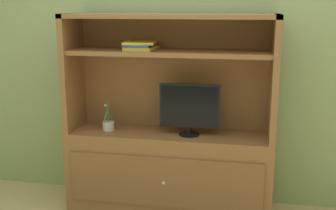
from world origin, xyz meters
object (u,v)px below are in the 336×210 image
(tv_monitor, at_px, (189,108))
(magazine_stack, at_px, (141,46))
(potted_plant, at_px, (108,125))
(media_console, at_px, (169,151))

(tv_monitor, relative_size, magazine_stack, 1.50)
(tv_monitor, relative_size, potted_plant, 1.99)
(media_console, xyz_separation_m, potted_plant, (-0.52, -0.03, 0.21))
(media_console, bearing_deg, tv_monitor, -12.55)
(media_console, relative_size, magazine_stack, 5.22)
(potted_plant, height_order, magazine_stack, magazine_stack)
(media_console, height_order, potted_plant, media_console)
(media_console, relative_size, tv_monitor, 3.49)
(potted_plant, xyz_separation_m, magazine_stack, (0.29, 0.02, 0.68))
(tv_monitor, xyz_separation_m, potted_plant, (-0.70, 0.01, -0.19))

